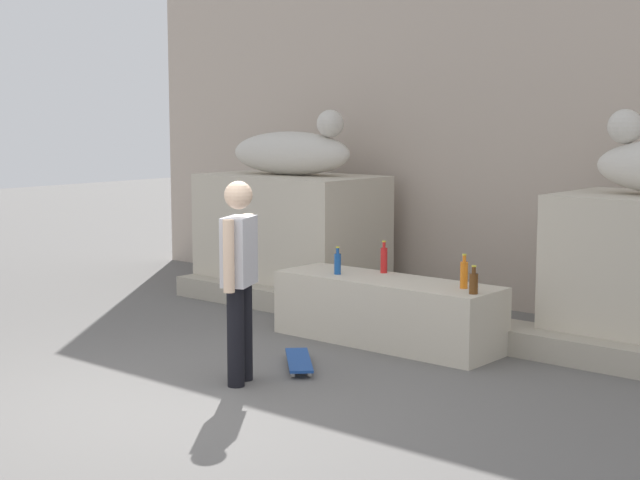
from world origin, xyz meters
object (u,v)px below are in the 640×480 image
(bottle_brown, at_px, (474,283))
(bottle_red, at_px, (384,259))
(skater, at_px, (239,273))
(skateboard, at_px, (299,360))
(statue_reclining_left, at_px, (293,151))
(bottle_orange, at_px, (464,274))
(bottle_blue, at_px, (338,263))

(bottle_brown, xyz_separation_m, bottle_red, (-1.27, 0.39, 0.03))
(skater, xyz_separation_m, skateboard, (0.05, 0.67, -0.86))
(statue_reclining_left, distance_m, bottle_orange, 3.49)
(skater, bearing_deg, bottle_brown, -57.64)
(bottle_orange, height_order, bottle_brown, bottle_orange)
(bottle_orange, height_order, bottle_blue, bottle_orange)
(skater, distance_m, bottle_brown, 2.11)
(skateboard, xyz_separation_m, bottle_red, (-0.19, 1.48, 0.70))
(skater, height_order, bottle_red, skater)
(bottle_blue, bearing_deg, bottle_brown, -0.96)
(statue_reclining_left, bearing_deg, bottle_red, -33.99)
(skater, xyz_separation_m, bottle_blue, (-0.44, 1.79, -0.18))
(bottle_brown, distance_m, bottle_blue, 1.57)
(bottle_orange, bearing_deg, statue_reclining_left, 159.52)
(bottle_orange, distance_m, bottle_brown, 0.28)
(statue_reclining_left, bearing_deg, bottle_brown, -31.08)
(skater, height_order, bottle_orange, skater)
(statue_reclining_left, height_order, bottle_brown, statue_reclining_left)
(statue_reclining_left, distance_m, bottle_red, 2.49)
(skateboard, height_order, bottle_orange, bottle_orange)
(skateboard, height_order, bottle_blue, bottle_blue)
(bottle_orange, height_order, bottle_red, bottle_red)
(skater, height_order, bottle_blue, skater)
(bottle_red, bearing_deg, bottle_orange, -11.22)
(bottle_brown, height_order, bottle_red, bottle_red)
(skater, relative_size, bottle_red, 5.18)
(skateboard, distance_m, bottle_brown, 1.68)
(statue_reclining_left, relative_size, skater, 1.00)
(bottle_brown, bearing_deg, skateboard, -134.59)
(bottle_blue, relative_size, bottle_red, 0.85)
(skater, bearing_deg, bottle_red, -21.29)
(bottle_brown, bearing_deg, skater, -122.63)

